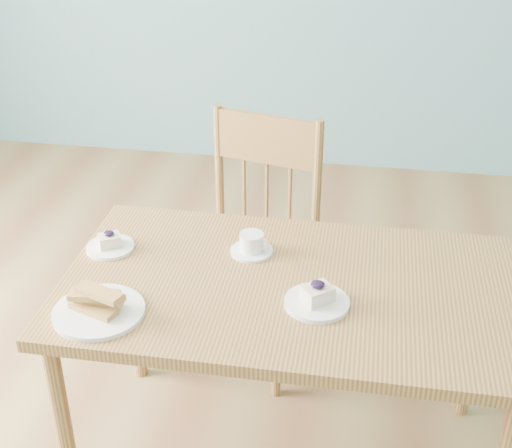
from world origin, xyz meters
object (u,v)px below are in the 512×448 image
dining_chair (252,243)px  coffee_cup (252,245)px  dining_table (289,303)px  cheesecake_plate_near (317,299)px  cheesecake_plate_far (110,244)px  biscotti_plate (98,306)px

dining_chair → coffee_cup: bearing=-67.2°
dining_table → dining_chair: dining_chair is taller
cheesecake_plate_near → coffee_cup: cheesecake_plate_near is taller
cheesecake_plate_near → dining_table: bearing=134.2°
cheesecake_plate_far → coffee_cup: (0.43, 0.05, 0.01)m
dining_chair → cheesecake_plate_near: size_ratio=5.29×
cheesecake_plate_near → biscotti_plate: (-0.56, -0.14, 0.00)m
cheesecake_plate_far → coffee_cup: size_ratio=1.14×
biscotti_plate → cheesecake_plate_far: bearing=104.6°
dining_chair → biscotti_plate: dining_chair is taller
coffee_cup → biscotti_plate: bearing=-118.9°
dining_table → biscotti_plate: bearing=-154.8°
cheesecake_plate_near → coffee_cup: 0.32m
dining_table → coffee_cup: size_ratio=10.08×
dining_table → coffee_cup: 0.22m
coffee_cup → biscotti_plate: (-0.35, -0.37, -0.00)m
cheesecake_plate_near → biscotti_plate: biscotti_plate is taller
cheesecake_plate_near → coffee_cup: bearing=133.0°
dining_chair → cheesecake_plate_far: 0.62m
dining_chair → cheesecake_plate_near: (0.29, -0.63, 0.23)m
dining_table → coffee_cup: bearing=132.3°
dining_chair → cheesecake_plate_near: bearing=-52.6°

